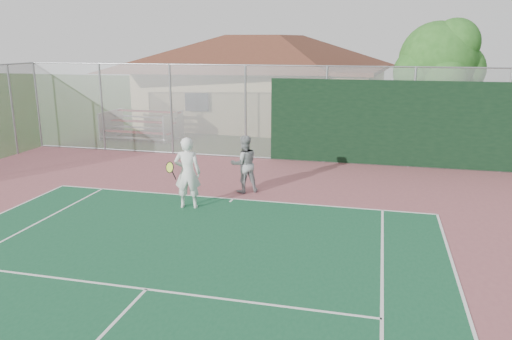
{
  "coord_description": "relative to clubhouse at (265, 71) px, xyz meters",
  "views": [
    {
      "loc": [
        3.87,
        -1.02,
        4.33
      ],
      "look_at": [
        0.96,
        10.73,
        1.21
      ],
      "focal_mm": 35.0,
      "sensor_mm": 36.0,
      "label": 1
    }
  ],
  "objects": [
    {
      "name": "bleachers",
      "position": [
        -4.55,
        -5.54,
        -2.17
      ],
      "size": [
        3.36,
        2.12,
        1.23
      ],
      "rotation": [
        0.0,
        0.0,
        -0.05
      ],
      "color": "#B7322A",
      "rests_on": "ground"
    },
    {
      "name": "clubhouse",
      "position": [
        0.0,
        0.0,
        0.0
      ],
      "size": [
        13.54,
        9.64,
        5.55
      ],
      "rotation": [
        0.0,
        0.0,
        -0.09
      ],
      "color": "#CCB482",
      "rests_on": "ground"
    },
    {
      "name": "tree",
      "position": [
        8.35,
        -3.73,
        0.66
      ],
      "size": [
        3.79,
        3.59,
        5.28
      ],
      "color": "#361F13",
      "rests_on": "ground"
    },
    {
      "name": "back_fence",
      "position": [
        4.24,
        -8.26,
        -1.15
      ],
      "size": [
        20.08,
        0.11,
        3.53
      ],
      "color": "gray",
      "rests_on": "ground"
    },
    {
      "name": "player_grey_back",
      "position": [
        2.27,
        -12.61,
        -1.97
      ],
      "size": [
        1.04,
        0.98,
        1.69
      ],
      "rotation": [
        0.0,
        0.0,
        3.69
      ],
      "color": "#9B9DA0",
      "rests_on": "ground"
    },
    {
      "name": "player_white_front",
      "position": [
        1.18,
        -14.34,
        -1.86
      ],
      "size": [
        0.93,
        0.74,
        1.91
      ],
      "rotation": [
        0.0,
        0.0,
        3.34
      ],
      "color": "white",
      "rests_on": "ground"
    }
  ]
}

